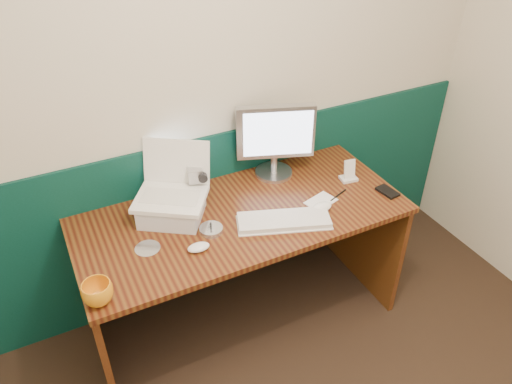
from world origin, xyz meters
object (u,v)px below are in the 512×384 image
desk (243,270)px  laptop (168,177)px  camcorder (196,185)px  keyboard (284,221)px  monitor (274,141)px  mug (98,293)px

desk → laptop: 0.69m
camcorder → keyboard: bearing=-34.6°
monitor → mug: (-1.04, -0.51, -0.15)m
desk → keyboard: bearing=-47.7°
monitor → mug: 1.17m
keyboard → mug: mug is taller
desk → laptop: laptop is taller
desk → camcorder: size_ratio=8.61×
desk → laptop: (-0.31, 0.12, 0.61)m
mug → camcorder: (0.58, 0.46, 0.05)m
camcorder → laptop: bearing=-137.7°
laptop → camcorder: laptop is taller
camcorder → monitor: bearing=20.8°
monitor → laptop: bearing=-148.8°
desk → mug: size_ratio=13.17×
keyboard → mug: (-0.88, -0.11, 0.04)m
laptop → monitor: 0.63m
desk → camcorder: bearing=128.1°
laptop → keyboard: size_ratio=0.75×
laptop → camcorder: 0.22m
laptop → camcorder: size_ratio=1.73×
mug → monitor: bearing=25.9°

